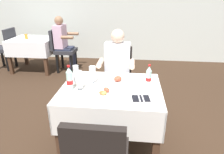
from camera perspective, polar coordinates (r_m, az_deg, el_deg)
ground_plane at (r=2.58m, az=2.99°, el=-18.96°), size 11.00×11.00×0.00m
back_wall at (r=5.45m, az=5.74°, el=20.53°), size 11.00×0.12×3.02m
main_dining_table at (r=2.28m, az=-0.28°, el=-6.87°), size 1.09×0.90×0.76m
chair_far_diner_seat at (r=3.05m, az=1.51°, el=0.44°), size 0.44×0.50×0.97m
seated_diner_far at (r=2.89m, az=1.43°, el=2.50°), size 0.50×0.46×1.26m
plate_near_camera at (r=2.04m, az=-1.87°, el=-4.65°), size 0.23×0.23×0.05m
plate_far_diner at (r=2.32m, az=1.83°, el=-0.98°), size 0.25×0.25×0.07m
beer_glass_left at (r=2.12m, az=-9.30°, el=-1.00°), size 0.07×0.07×0.22m
beer_glass_middle at (r=2.25m, az=-10.18°, el=0.44°), size 0.07×0.07×0.23m
beer_glass_right at (r=2.28m, az=-5.57°, el=0.77°), size 0.07×0.07×0.20m
cola_bottle_primary at (r=2.23m, az=10.40°, el=0.11°), size 0.06×0.06×0.25m
cola_bottle_secondary at (r=2.14m, az=-11.99°, el=-0.66°), size 0.07×0.07×0.28m
napkin_cutlery_set at (r=1.99m, az=8.22°, el=-6.02°), size 0.18×0.19×0.01m
background_dining_table at (r=5.04m, az=-21.54°, el=8.08°), size 0.96×0.80×0.76m
background_chair_left at (r=5.40m, az=-28.05°, el=7.72°), size 0.50×0.44×0.97m
background_chair_right at (r=4.77m, az=-14.11°, el=8.03°), size 0.50×0.44×0.97m
background_patron at (r=4.72m, az=-13.72°, el=9.88°), size 0.46×0.50×1.26m
background_table_tumbler at (r=4.98m, az=-23.26°, el=10.55°), size 0.06×0.06×0.11m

